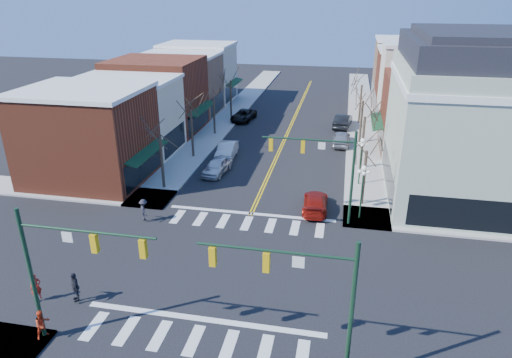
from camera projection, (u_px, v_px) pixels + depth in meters
The scene contains 36 objects.
ground at pixel (226, 270), 28.24m from camera, with size 160.00×160.00×0.00m, color black.
sidewalk_left at pixel (193, 153), 47.85m from camera, with size 3.50×70.00×0.15m, color #9E9B93.
sidewalk_right at pixel (364, 165), 44.72m from camera, with size 3.50×70.00×0.15m, color #9E9B93.
bldg_left_brick_a at pixel (88, 137), 40.07m from camera, with size 10.00×8.50×8.00m, color maroon.
bldg_left_stucco_a at pixel (128, 117), 47.17m from camera, with size 10.00×7.00×7.50m, color beige.
bldg_left_brick_b at pixel (157, 96), 54.20m from camera, with size 10.00×9.00×8.50m, color maroon.
bldg_left_tan at pixel (181, 85), 61.79m from camera, with size 10.00×7.50×7.80m, color #9C7556.
bldg_left_stucco_b at pixel (199, 74), 68.72m from camera, with size 10.00×8.00×8.20m, color beige.
bldg_right_brick_a at pixel (433, 114), 47.18m from camera, with size 10.00×8.50×8.00m, color maroon.
bldg_right_stucco at pixel (424, 90), 53.79m from camera, with size 10.00×7.00×10.00m, color beige.
bldg_right_brick_b at pixel (415, 84), 60.86m from camera, with size 10.00×8.00×8.50m, color maroon.
bldg_right_tan at pixel (409, 72), 67.99m from camera, with size 10.00×8.00×9.00m, color #9C7556.
victorian_corner at pixel (473, 118), 35.80m from camera, with size 12.25×14.25×13.30m.
traffic_mast_near_left at pixel (63, 261), 20.71m from camera, with size 6.60×0.28×7.20m.
traffic_mast_near_right at pixel (307, 290), 18.73m from camera, with size 6.60×0.28×7.20m.
traffic_mast_far_right at pixel (327, 164), 32.10m from camera, with size 6.60×0.28×7.20m.
lamppost_corner at pixel (363, 183), 33.30m from camera, with size 0.36×0.36×4.33m.
lamppost_midblock at pixel (361, 154), 39.18m from camera, with size 0.36×0.36×4.33m.
tree_left_a at pixel (162, 163), 38.75m from camera, with size 0.24×0.24×4.76m, color #382B21.
tree_left_b at pixel (192, 134), 45.93m from camera, with size 0.24×0.24×5.04m, color #382B21.
tree_left_c at pixel (214, 116), 53.25m from camera, with size 0.24×0.24×4.55m, color #382B21.
tree_left_d at pixel (231, 99), 60.41m from camera, with size 0.24×0.24×4.90m, color #382B21.
tree_right_a at pixel (364, 179), 35.78m from camera, with size 0.24×0.24×4.62m, color #382B21.
tree_right_b at pixel (362, 143), 42.90m from camera, with size 0.24×0.24×5.18m, color #382B21.
tree_right_c at pixel (361, 122), 50.19m from camera, with size 0.24×0.24×4.83m, color #382B21.
tree_right_d at pixel (360, 105), 57.39m from camera, with size 0.24×0.24×4.97m, color #382B21.
car_left_near at pixel (217, 166), 42.61m from camera, with size 1.75×4.35×1.48m, color silver.
car_left_mid at pixel (227, 150), 46.54m from camera, with size 1.64×4.69×1.55m, color silver.
car_left_far at pixel (244, 115), 59.54m from camera, with size 2.32×5.03×1.40m, color black.
car_right_near at pixel (315, 202), 35.57m from camera, with size 1.88×4.63×1.34m, color maroon.
car_right_mid at pixel (341, 138), 50.25m from camera, with size 1.88×4.67×1.59m, color #A4A4A8.
car_right_far at pixel (343, 121), 56.51m from camera, with size 1.78×5.11×1.68m, color black.
pedestrian_red_a at pixel (36, 287), 25.14m from camera, with size 0.57×0.38×1.57m, color red.
pedestrian_red_b at pixel (43, 324), 22.40m from camera, with size 0.75×0.58×1.54m, color red.
pedestrian_dark_a at pixel (75, 287), 25.01m from camera, with size 1.03×0.43×1.76m, color black.
pedestrian_dark_b at pixel (144, 210), 33.71m from camera, with size 1.08×0.62×1.66m, color #222029.
Camera 1 is at (6.47, -22.99, 16.22)m, focal length 32.00 mm.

